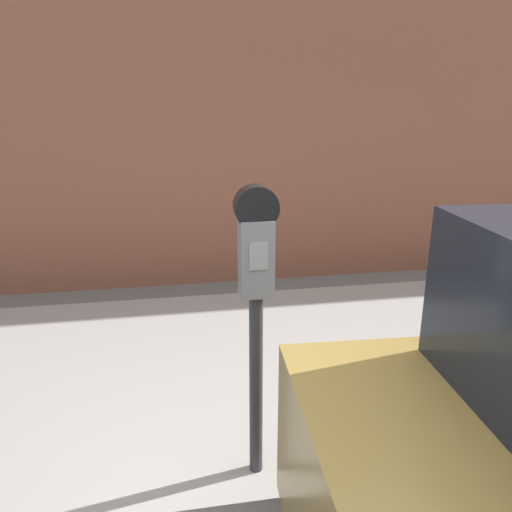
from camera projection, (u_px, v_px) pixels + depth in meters
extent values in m
cube|color=#9E9B96|center=(273.00, 365.00, 3.92)|extent=(24.00, 2.80, 0.13)
cube|color=#935642|center=(232.00, 7.00, 5.14)|extent=(24.00, 0.30, 5.93)
cylinder|color=#2D2D30|center=(256.00, 387.00, 2.59)|extent=(0.07, 0.07, 1.03)
cube|color=slate|center=(256.00, 258.00, 2.37)|extent=(0.16, 0.13, 0.38)
cube|color=gray|center=(259.00, 256.00, 2.30)|extent=(0.09, 0.01, 0.13)
cylinder|color=black|center=(256.00, 207.00, 2.30)|extent=(0.20, 0.11, 0.20)
cylinder|color=black|center=(453.00, 473.00, 2.47)|extent=(0.61, 0.25, 0.60)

